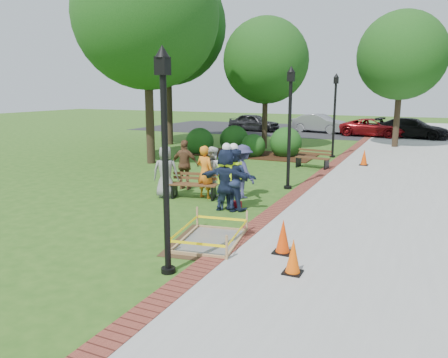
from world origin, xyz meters
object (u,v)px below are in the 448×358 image
at_px(lamp_near, 165,146).
at_px(hivis_worker_b, 226,180).
at_px(wet_concrete_pad, 210,233).
at_px(hivis_worker_a, 226,178).
at_px(hivis_worker_c, 234,177).
at_px(bench_near, 194,191).
at_px(cone_front, 293,257).

height_order(lamp_near, hivis_worker_b, lamp_near).
xyz_separation_m(lamp_near, hivis_worker_b, (-0.84, 4.54, -1.59)).
xyz_separation_m(wet_concrete_pad, hivis_worker_a, (-0.79, 2.63, 0.75)).
bearing_deg(hivis_worker_c, lamp_near, -81.87).
height_order(hivis_worker_a, hivis_worker_b, hivis_worker_a).
xyz_separation_m(hivis_worker_a, hivis_worker_b, (-0.03, 0.05, -0.09)).
height_order(hivis_worker_b, hivis_worker_c, hivis_worker_c).
relative_size(wet_concrete_pad, bench_near, 1.60).
relative_size(wet_concrete_pad, lamp_near, 0.60).
bearing_deg(lamp_near, hivis_worker_c, 98.13).
xyz_separation_m(cone_front, hivis_worker_b, (-3.06, 3.60, 0.55)).
relative_size(hivis_worker_a, hivis_worker_b, 1.11).
relative_size(bench_near, hivis_worker_c, 0.81).
bearing_deg(hivis_worker_a, wet_concrete_pad, -73.21).
distance_m(lamp_near, hivis_worker_a, 4.81).
bearing_deg(hivis_worker_c, wet_concrete_pad, -76.95).
bearing_deg(hivis_worker_a, bench_near, 151.35).
bearing_deg(bench_near, hivis_worker_b, -27.74).
bearing_deg(hivis_worker_a, hivis_worker_b, 122.27).
height_order(wet_concrete_pad, hivis_worker_b, hivis_worker_b).
relative_size(wet_concrete_pad, cone_front, 3.57).
bearing_deg(cone_front, hivis_worker_c, 127.62).
xyz_separation_m(bench_near, hivis_worker_c, (1.69, -0.65, 0.71)).
relative_size(cone_front, lamp_near, 0.17).
xyz_separation_m(hivis_worker_b, hivis_worker_c, (0.17, 0.15, 0.08)).
bearing_deg(hivis_worker_b, hivis_worker_c, 41.26).
distance_m(cone_front, hivis_worker_b, 4.75).
relative_size(bench_near, hivis_worker_a, 0.80).
relative_size(cone_front, hivis_worker_a, 0.36).
distance_m(lamp_near, hivis_worker_c, 4.97).
height_order(lamp_near, hivis_worker_c, lamp_near).
bearing_deg(hivis_worker_b, hivis_worker_a, -57.73).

